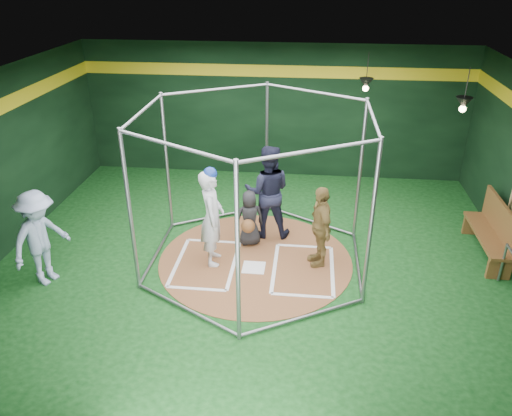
# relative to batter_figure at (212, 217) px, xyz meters

# --- Properties ---
(room_shell) EXTENTS (10.10, 9.10, 3.53)m
(room_shell) POSITION_rel_batter_figure_xyz_m (0.81, 0.14, 0.76)
(room_shell) COLOR #0C3710
(room_shell) RESTS_ON ground
(clay_disc) EXTENTS (3.80, 3.80, 0.01)m
(clay_disc) POSITION_rel_batter_figure_xyz_m (0.81, 0.14, -0.99)
(clay_disc) COLOR brown
(clay_disc) RESTS_ON ground
(home_plate) EXTENTS (0.43, 0.43, 0.01)m
(home_plate) POSITION_rel_batter_figure_xyz_m (0.81, -0.16, -0.97)
(home_plate) COLOR white
(home_plate) RESTS_ON clay_disc
(batter_box_left) EXTENTS (1.17, 1.77, 0.01)m
(batter_box_left) POSITION_rel_batter_figure_xyz_m (-0.14, -0.11, -0.97)
(batter_box_left) COLOR white
(batter_box_left) RESTS_ON clay_disc
(batter_box_right) EXTENTS (1.17, 1.77, 0.01)m
(batter_box_right) POSITION_rel_batter_figure_xyz_m (1.76, -0.11, -0.97)
(batter_box_right) COLOR white
(batter_box_right) RESTS_ON clay_disc
(batting_cage) EXTENTS (4.05, 4.67, 3.00)m
(batting_cage) POSITION_rel_batter_figure_xyz_m (0.81, 0.14, 0.51)
(batting_cage) COLOR gray
(batting_cage) RESTS_ON ground
(pendant_lamp_near) EXTENTS (0.34, 0.34, 0.90)m
(pendant_lamp_near) POSITION_rel_batter_figure_xyz_m (3.01, 3.74, 1.75)
(pendant_lamp_near) COLOR black
(pendant_lamp_near) RESTS_ON room_shell
(pendant_lamp_far) EXTENTS (0.34, 0.34, 0.90)m
(pendant_lamp_far) POSITION_rel_batter_figure_xyz_m (4.81, 2.14, 1.75)
(pendant_lamp_far) COLOR black
(pendant_lamp_far) RESTS_ON room_shell
(batter_figure) EXTENTS (0.55, 0.75, 1.98)m
(batter_figure) POSITION_rel_batter_figure_xyz_m (0.00, 0.00, 0.00)
(batter_figure) COLOR silver
(batter_figure) RESTS_ON clay_disc
(visitor_leopard) EXTENTS (0.64, 1.02, 1.61)m
(visitor_leopard) POSITION_rel_batter_figure_xyz_m (2.04, 0.17, -0.17)
(visitor_leopard) COLOR #A98B48
(visitor_leopard) RESTS_ON clay_disc
(catcher_figure) EXTENTS (0.66, 0.66, 1.18)m
(catcher_figure) POSITION_rel_batter_figure_xyz_m (0.62, 0.74, -0.39)
(catcher_figure) COLOR black
(catcher_figure) RESTS_ON clay_disc
(umpire) EXTENTS (1.01, 0.81, 2.00)m
(umpire) POSITION_rel_batter_figure_xyz_m (0.95, 1.19, 0.02)
(umpire) COLOR black
(umpire) RESTS_ON clay_disc
(bystander_blue) EXTENTS (1.06, 1.33, 1.81)m
(bystander_blue) POSITION_rel_batter_figure_xyz_m (-2.91, -0.98, -0.09)
(bystander_blue) COLOR #9DAFCF
(bystander_blue) RESTS_ON ground
(dugout_bench) EXTENTS (0.45, 1.92, 1.12)m
(dugout_bench) POSITION_rel_batter_figure_xyz_m (5.45, 0.85, -0.42)
(dugout_bench) COLOR brown
(dugout_bench) RESTS_ON ground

